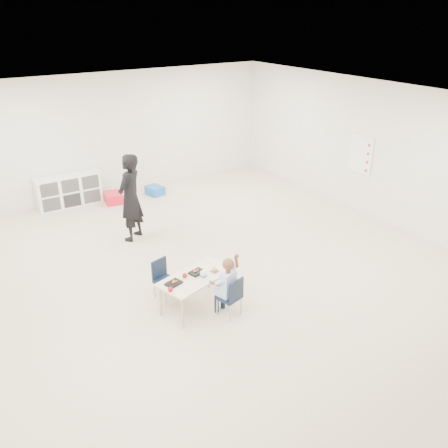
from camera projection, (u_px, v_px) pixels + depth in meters
room at (216, 194)px, 7.47m from camera, size 9.00×9.02×2.80m
table at (197, 291)px, 6.99m from camera, size 1.26×0.86×0.52m
chair_near at (229, 296)px, 6.77m from camera, size 0.37×0.36×0.63m
chair_far at (166, 280)px, 7.17m from camera, size 0.37×0.36×0.63m
child at (229, 285)px, 6.70m from camera, size 0.52×0.52×0.99m
lunch_tray_near at (197, 272)px, 6.95m from camera, size 0.26×0.21×0.03m
lunch_tray_far at (174, 283)px, 6.67m from camera, size 0.26×0.21×0.03m
milk_carton at (203, 274)px, 6.83m from camera, size 0.09×0.09×0.10m
bread_roll at (215, 269)px, 6.99m from camera, size 0.09×0.09×0.07m
apple_near at (185, 275)px, 6.82m from camera, size 0.07×0.07×0.07m
apple_far at (170, 289)px, 6.49m from camera, size 0.07×0.07×0.07m
cubby_shelf at (69, 191)px, 10.57m from camera, size 1.40×0.40×0.70m
rules_poster at (361, 155)px, 9.96m from camera, size 0.02×0.60×0.80m
adult at (130, 198)px, 8.84m from camera, size 0.73×0.69×1.68m
bin_red at (113, 198)px, 10.81m from camera, size 0.44×0.52×0.23m
bin_yellow at (156, 190)px, 11.34m from camera, size 0.32×0.41×0.20m
bin_blue at (155, 190)px, 11.28m from camera, size 0.40×0.47×0.20m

